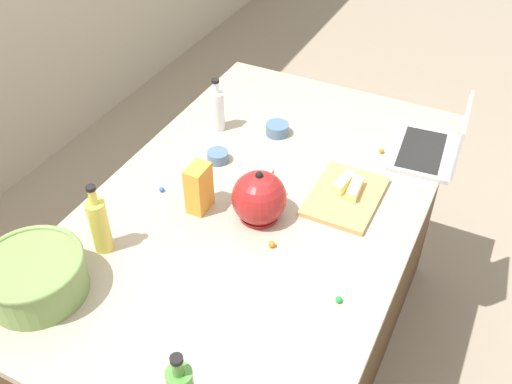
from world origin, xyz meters
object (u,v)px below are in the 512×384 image
(ramekin_medium, at_px, (277,129))
(bottle_vinegar, at_px, (217,109))
(candy_bag, at_px, (199,188))
(cutting_board, at_px, (345,196))
(bottle_oil, at_px, (99,224))
(mixing_bowl_large, at_px, (34,276))
(butter_stick_left, at_px, (355,189))
(ramekin_wide, at_px, (218,156))
(kettle, at_px, (259,198))
(butter_stick_right, at_px, (344,182))
(laptop, at_px, (436,146))

(ramekin_medium, bearing_deg, bottle_vinegar, 106.61)
(candy_bag, bearing_deg, cutting_board, -58.19)
(ramekin_medium, bearing_deg, bottle_oil, 164.77)
(mixing_bowl_large, relative_size, butter_stick_left, 2.70)
(butter_stick_left, distance_m, ramekin_wide, 0.52)
(kettle, height_order, butter_stick_right, kettle)
(kettle, bearing_deg, mixing_bowl_large, 143.23)
(laptop, height_order, bottle_vinegar, same)
(laptop, bearing_deg, butter_stick_right, 144.75)
(mixing_bowl_large, height_order, bottle_vinegar, bottle_vinegar)
(bottle_vinegar, xyz_separation_m, candy_bag, (-0.44, -0.18, -0.00))
(ramekin_medium, bearing_deg, kettle, -162.32)
(laptop, bearing_deg, mixing_bowl_large, 143.15)
(mixing_bowl_large, height_order, bottle_oil, bottle_oil)
(laptop, bearing_deg, butter_stick_left, 151.36)
(laptop, height_order, kettle, laptop)
(bottle_vinegar, distance_m, kettle, 0.55)
(laptop, relative_size, butter_stick_left, 2.98)
(bottle_oil, bearing_deg, bottle_vinegar, 0.80)
(laptop, distance_m, butter_stick_right, 0.41)
(kettle, xyz_separation_m, ramekin_wide, (0.21, 0.27, -0.06))
(candy_bag, bearing_deg, laptop, -45.04)
(mixing_bowl_large, xyz_separation_m, butter_stick_right, (0.82, -0.63, -0.03))
(laptop, xyz_separation_m, mixing_bowl_large, (-1.16, 0.87, 0.02))
(mixing_bowl_large, distance_m, bottle_vinegar, 0.96)
(cutting_board, distance_m, ramekin_medium, 0.45)
(bottle_oil, xyz_separation_m, kettle, (0.34, -0.37, -0.02))
(butter_stick_left, distance_m, butter_stick_right, 0.05)
(candy_bag, bearing_deg, bottle_vinegar, 22.27)
(kettle, relative_size, butter_stick_right, 1.94)
(bottle_vinegar, height_order, butter_stick_right, bottle_vinegar)
(mixing_bowl_large, bearing_deg, ramekin_wide, -11.29)
(mixing_bowl_large, height_order, butter_stick_right, mixing_bowl_large)
(mixing_bowl_large, bearing_deg, ramekin_medium, -15.08)
(bottle_oil, xyz_separation_m, ramekin_wide, (0.55, -0.10, -0.08))
(bottle_vinegar, distance_m, cutting_board, 0.63)
(kettle, distance_m, ramekin_wide, 0.35)
(mixing_bowl_large, distance_m, kettle, 0.71)
(bottle_vinegar, xyz_separation_m, butter_stick_right, (-0.14, -0.58, -0.05))
(mixing_bowl_large, height_order, butter_stick_left, mixing_bowl_large)
(butter_stick_right, bearing_deg, laptop, -35.25)
(mixing_bowl_large, relative_size, cutting_board, 0.96)
(laptop, height_order, ramekin_wide, laptop)
(butter_stick_right, bearing_deg, candy_bag, 126.86)
(mixing_bowl_large, xyz_separation_m, ramekin_medium, (1.03, -0.28, -0.05))
(ramekin_medium, height_order, candy_bag, candy_bag)
(bottle_vinegar, bearing_deg, ramekin_wide, -150.48)
(bottle_vinegar, bearing_deg, ramekin_medium, -73.39)
(laptop, bearing_deg, candy_bag, 134.96)
(bottle_oil, bearing_deg, kettle, -46.84)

